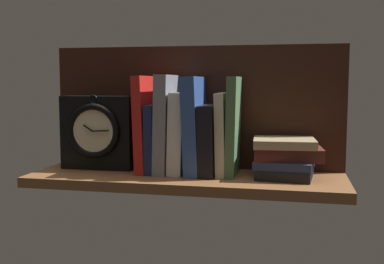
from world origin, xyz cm
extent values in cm
cube|color=brown|center=(0.00, 0.00, -1.25)|extent=(80.19, 24.54, 2.50)
cube|color=black|center=(0.00, 11.67, 16.69)|extent=(80.19, 1.20, 33.38)
cube|color=red|center=(-11.74, 3.16, 12.59)|extent=(3.21, 13.81, 25.25)
cube|color=#192147|center=(-9.06, 3.16, 8.91)|extent=(2.38, 13.40, 17.83)
cube|color=gray|center=(-5.99, 3.16, 12.74)|extent=(3.84, 14.20, 25.55)
cube|color=silver|center=(-2.25, 3.16, 10.44)|extent=(4.27, 12.94, 20.98)
cube|color=#2D4C8E|center=(1.68, 3.16, 12.46)|extent=(4.61, 15.69, 25.05)
cube|color=black|center=(5.63, 3.16, 8.90)|extent=(4.22, 15.83, 17.90)
cube|color=beige|center=(8.96, 3.16, 10.43)|extent=(2.88, 12.47, 20.92)
cube|color=#476B44|center=(11.63, 3.16, 12.48)|extent=(2.84, 12.65, 25.00)
cube|color=black|center=(-25.40, 4.14, 9.93)|extent=(19.87, 6.03, 19.87)
torus|color=black|center=(-25.40, 0.72, 10.69)|extent=(14.77, 1.81, 14.77)
cylinder|color=beige|center=(-25.40, 0.72, 10.69)|extent=(11.92, 0.60, 11.92)
cube|color=black|center=(-26.62, 0.22, 11.48)|extent=(2.61, 0.30, 1.83)
cube|color=black|center=(-23.07, 0.22, 10.81)|extent=(4.67, 0.30, 0.53)
torus|color=black|center=(-25.40, 1.12, 19.08)|extent=(2.44, 0.44, 2.44)
cube|color=black|center=(24.77, 1.72, 1.20)|extent=(14.35, 14.30, 2.40)
cube|color=#232D4C|center=(24.62, 1.78, 3.42)|extent=(15.01, 13.77, 2.06)
cube|color=#471E19|center=(25.33, 2.43, 6.02)|extent=(17.41, 12.78, 3.15)
cube|color=#9E8966|center=(24.43, 2.59, 8.64)|extent=(15.80, 14.00, 2.07)
camera|label=1|loc=(26.60, -115.65, 23.49)|focal=44.21mm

